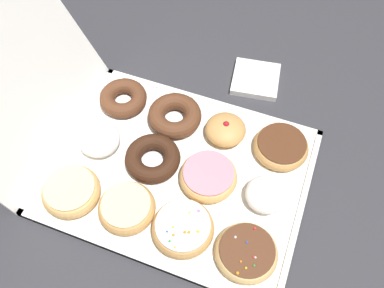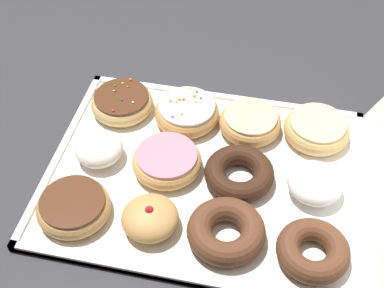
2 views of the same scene
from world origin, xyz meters
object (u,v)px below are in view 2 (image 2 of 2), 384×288
Objects in this scene: chocolate_frosted_donut_2 at (74,207)px; glazed_ring_donut_6 at (250,122)px; chocolate_cake_ring_donut_7 at (239,174)px; chocolate_cake_ring_donut_8 at (226,231)px; jelly_filled_donut_5 at (150,218)px; chocolate_cake_ring_donut_11 at (313,251)px; sprinkle_donut_3 at (187,112)px; powdered_filled_donut_10 at (315,183)px; donut_box at (204,176)px; sprinkle_donut_0 at (122,102)px; glazed_ring_donut_9 at (317,129)px; powdered_filled_donut_1 at (99,149)px; pink_frosted_donut_4 at (167,160)px.

glazed_ring_donut_6 is (-0.24, 0.25, 0.00)m from chocolate_frosted_donut_2.
chocolate_cake_ring_donut_7 is 0.12m from chocolate_cake_ring_donut_8.
chocolate_cake_ring_donut_11 is (0.00, 0.25, -0.00)m from jelly_filled_donut_5.
sprinkle_donut_3 is 1.33× the size of powdered_filled_donut_10.
chocolate_frosted_donut_2 is at bearing -88.93° from jelly_filled_donut_5.
donut_box is at bearing -154.53° from chocolate_cake_ring_donut_8.
donut_box is at bearing -123.54° from chocolate_cake_ring_donut_11.
sprinkle_donut_0 is 0.99× the size of glazed_ring_donut_9.
sprinkle_donut_0 is 0.97× the size of chocolate_cake_ring_donut_8.
chocolate_frosted_donut_2 is 0.27m from chocolate_cake_ring_donut_7.
glazed_ring_donut_6 is 1.26× the size of powdered_filled_donut_10.
jelly_filled_donut_5 is 0.76× the size of chocolate_cake_ring_donut_7.
donut_box is at bearing 123.33° from chocolate_frosted_donut_2.
glazed_ring_donut_6 is 0.96× the size of glazed_ring_donut_9.
powdered_filled_donut_1 is 0.12m from pink_frosted_donut_4.
chocolate_frosted_donut_2 is 1.32× the size of jelly_filled_donut_5.
donut_box is 5.93× the size of jelly_filled_donut_5.
chocolate_cake_ring_donut_7 is at bearing 89.14° from donut_box.
donut_box is 4.53× the size of sprinkle_donut_0.
powdered_filled_donut_10 reaches higher than donut_box.
donut_box is 0.13m from chocolate_cake_ring_donut_8.
chocolate_cake_ring_donut_8 is (0.12, 0.06, 0.02)m from donut_box.
chocolate_cake_ring_donut_7 is (0.12, 0.12, -0.00)m from sprinkle_donut_3.
sprinkle_donut_3 is at bearing 176.20° from pink_frosted_donut_4.
chocolate_frosted_donut_2 and chocolate_cake_ring_donut_11 have the same top height.
glazed_ring_donut_9 is 0.25m from chocolate_cake_ring_donut_11.
glazed_ring_donut_9 is (-0.13, 0.37, -0.00)m from powdered_filled_donut_1.
sprinkle_donut_0 is 0.99× the size of chocolate_frosted_donut_2.
glazed_ring_donut_9 is (-0.25, 0.37, 0.00)m from chocolate_frosted_donut_2.
sprinkle_donut_3 is 1.09× the size of chocolate_cake_ring_donut_11.
glazed_ring_donut_9 is at bearing 91.63° from sprinkle_donut_3.
donut_box is 0.14m from sprinkle_donut_3.
donut_box is 0.19m from powdered_filled_donut_1.
powdered_filled_donut_1 is 0.39m from glazed_ring_donut_9.
chocolate_frosted_donut_2 is 1.31× the size of powdered_filled_donut_10.
sprinkle_donut_3 is at bearing 152.11° from chocolate_frosted_donut_2.
sprinkle_donut_0 is at bearing -117.39° from chocolate_cake_ring_donut_7.
powdered_filled_donut_10 reaches higher than sprinkle_donut_3.
sprinkle_donut_3 is at bearing 133.84° from powdered_filled_donut_1.
glazed_ring_donut_9 is at bearing -178.31° from chocolate_cake_ring_donut_11.
glazed_ring_donut_6 is (-0.12, 0.13, -0.00)m from pink_frosted_donut_4.
chocolate_frosted_donut_2 reaches higher than donut_box.
sprinkle_donut_3 is 0.12m from glazed_ring_donut_6.
powdered_filled_donut_1 is 0.24m from chocolate_cake_ring_donut_7.
powdered_filled_donut_10 is (0.12, 0.24, 0.00)m from sprinkle_donut_3.
sprinkle_donut_0 is at bearing -108.63° from powdered_filled_donut_10.
sprinkle_donut_3 reaches higher than glazed_ring_donut_6.
powdered_filled_donut_1 is 0.70× the size of pink_frosted_donut_4.
sprinkle_donut_0 is 1.00× the size of chocolate_cake_ring_donut_7.
powdered_filled_donut_1 is at bearing -46.16° from sprinkle_donut_3.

